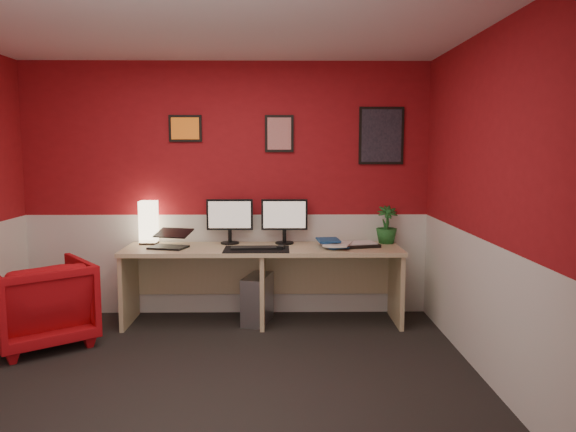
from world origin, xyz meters
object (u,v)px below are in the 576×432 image
object	(u,v)px
potted_plant	(387,225)
pc_tower	(257,299)
shoji_lamp	(149,223)
laptop	(168,237)
zen_tray	(359,245)
monitor_left	(230,214)
monitor_right	(284,214)
armchair	(39,303)
desk	(263,285)

from	to	relation	value
potted_plant	pc_tower	distance (m)	1.45
shoji_lamp	pc_tower	size ratio (longest dim) A/B	0.89
potted_plant	laptop	bearing A→B (deg)	-172.91
laptop	pc_tower	size ratio (longest dim) A/B	0.73
laptop	zen_tray	world-z (taller)	laptop
laptop	pc_tower	world-z (taller)	laptop
monitor_left	potted_plant	world-z (taller)	monitor_left
monitor_right	laptop	bearing A→B (deg)	-167.33
zen_tray	potted_plant	world-z (taller)	potted_plant
monitor_right	potted_plant	world-z (taller)	monitor_right
armchair	potted_plant	bearing A→B (deg)	157.08
armchair	desk	bearing A→B (deg)	159.97
laptop	monitor_right	world-z (taller)	monitor_right
desk	pc_tower	xyz separation A→B (m)	(-0.05, 0.02, -0.14)
laptop	armchair	bearing A→B (deg)	-134.79
shoji_lamp	potted_plant	bearing A→B (deg)	0.09
zen_tray	potted_plant	size ratio (longest dim) A/B	0.96
monitor_right	potted_plant	xyz separation A→B (m)	(1.00, 0.02, -0.11)
zen_tray	pc_tower	world-z (taller)	zen_tray
shoji_lamp	monitor_left	world-z (taller)	monitor_left
desk	monitor_right	distance (m)	0.72
monitor_left	potted_plant	size ratio (longest dim) A/B	1.59
armchair	pc_tower	bearing A→B (deg)	161.04
monitor_left	zen_tray	xyz separation A→B (m)	(1.24, -0.18, -0.28)
potted_plant	monitor_right	bearing A→B (deg)	-179.11
desk	monitor_right	xyz separation A→B (m)	(0.21, 0.20, 0.66)
desk	pc_tower	bearing A→B (deg)	159.68
zen_tray	armchair	bearing A→B (deg)	-167.43
laptop	monitor_left	distance (m)	0.63
armchair	zen_tray	bearing A→B (deg)	154.92
monitor_left	monitor_right	world-z (taller)	same
shoji_lamp	potted_plant	xyz separation A→B (m)	(2.33, 0.00, -0.02)
laptop	armchair	xyz separation A→B (m)	(-0.98, -0.55, -0.48)
potted_plant	pc_tower	xyz separation A→B (m)	(-1.26, -0.20, -0.69)
monitor_left	monitor_right	xyz separation A→B (m)	(0.53, -0.01, 0.00)
monitor_left	armchair	world-z (taller)	monitor_left
desk	monitor_right	bearing A→B (deg)	44.19
monitor_right	zen_tray	size ratio (longest dim) A/B	1.66
potted_plant	armchair	size ratio (longest dim) A/B	0.46
pc_tower	potted_plant	bearing A→B (deg)	23.45
monitor_right	zen_tray	xyz separation A→B (m)	(0.71, -0.17, -0.28)
desk	shoji_lamp	size ratio (longest dim) A/B	6.50
monitor_left	pc_tower	world-z (taller)	monitor_left
zen_tray	laptop	bearing A→B (deg)	-177.73
shoji_lamp	monitor_right	bearing A→B (deg)	-0.52
desk	potted_plant	xyz separation A→B (m)	(1.21, 0.22, 0.55)
desk	shoji_lamp	world-z (taller)	shoji_lamp
monitor_right	potted_plant	distance (m)	1.01
zen_tray	potted_plant	bearing A→B (deg)	32.47
laptop	zen_tray	distance (m)	1.80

